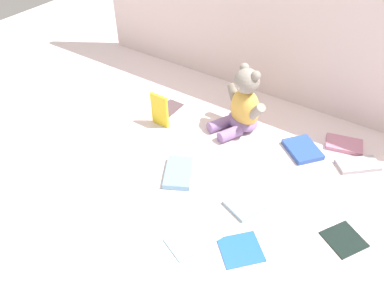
# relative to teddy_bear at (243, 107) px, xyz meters

# --- Properties ---
(ground_plane) EXTENTS (3.20, 3.20, 0.00)m
(ground_plane) POSITION_rel_teddy_bear_xyz_m (-0.05, -0.18, -0.09)
(ground_plane) COLOR silver
(backdrop_drape) EXTENTS (1.61, 0.03, 0.65)m
(backdrop_drape) POSITION_rel_teddy_bear_xyz_m (-0.05, 0.27, 0.23)
(backdrop_drape) COLOR silver
(backdrop_drape) RESTS_ON ground_plane
(teddy_bear) EXTENTS (0.20, 0.21, 0.25)m
(teddy_bear) POSITION_rel_teddy_bear_xyz_m (0.00, 0.00, 0.00)
(teddy_bear) COLOR #E5B24C
(teddy_bear) RESTS_ON ground_plane
(book_case_0) EXTENTS (0.12, 0.14, 0.01)m
(book_case_0) POSITION_rel_teddy_bear_xyz_m (0.19, -0.33, -0.09)
(book_case_0) COLOR #89B7CE
(book_case_0) RESTS_ON ground_plane
(book_case_1) EXTENTS (0.15, 0.14, 0.01)m
(book_case_1) POSITION_rel_teddy_bear_xyz_m (0.42, 0.03, -0.09)
(book_case_1) COLOR #A7A0A8
(book_case_1) RESTS_ON ground_plane
(book_case_2) EXTENTS (0.16, 0.16, 0.02)m
(book_case_2) POSITION_rel_teddy_bear_xyz_m (0.24, -0.01, -0.08)
(book_case_2) COLOR #2A4EA8
(book_case_2) RESTS_ON ground_plane
(book_case_3) EXTENTS (0.07, 0.11, 0.01)m
(book_case_3) POSITION_rel_teddy_bear_xyz_m (-0.30, -0.05, -0.09)
(book_case_3) COLOR #503D42
(book_case_3) RESTS_ON ground_plane
(book_case_4) EXTENTS (0.13, 0.16, 0.01)m
(book_case_4) POSITION_rel_teddy_bear_xyz_m (0.13, -0.52, -0.09)
(book_case_4) COLOR #84B5D2
(book_case_4) RESTS_ON ground_plane
(book_case_5) EXTENTS (0.13, 0.13, 0.01)m
(book_case_5) POSITION_rel_teddy_bear_xyz_m (0.47, -0.29, -0.09)
(book_case_5) COLOR black
(book_case_5) RESTS_ON ground_plane
(book_case_6) EXTENTS (0.14, 0.11, 0.01)m
(book_case_6) POSITION_rel_teddy_bear_xyz_m (0.36, 0.10, -0.08)
(book_case_6) COLOR #BC748F
(book_case_6) RESTS_ON ground_plane
(book_case_7) EXTENTS (0.15, 0.15, 0.01)m
(book_case_7) POSITION_rel_teddy_bear_xyz_m (0.25, -0.48, -0.09)
(book_case_7) COLOR blue
(book_case_7) RESTS_ON ground_plane
(book_case_8) EXTENTS (0.07, 0.02, 0.13)m
(book_case_8) POSITION_rel_teddy_bear_xyz_m (-0.26, -0.16, -0.03)
(book_case_8) COLOR yellow
(book_case_8) RESTS_ON ground_plane
(book_case_9) EXTENTS (0.14, 0.16, 0.02)m
(book_case_9) POSITION_rel_teddy_bear_xyz_m (-0.04, -0.34, -0.08)
(book_case_9) COLOR #76ADD8
(book_case_9) RESTS_ON ground_plane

